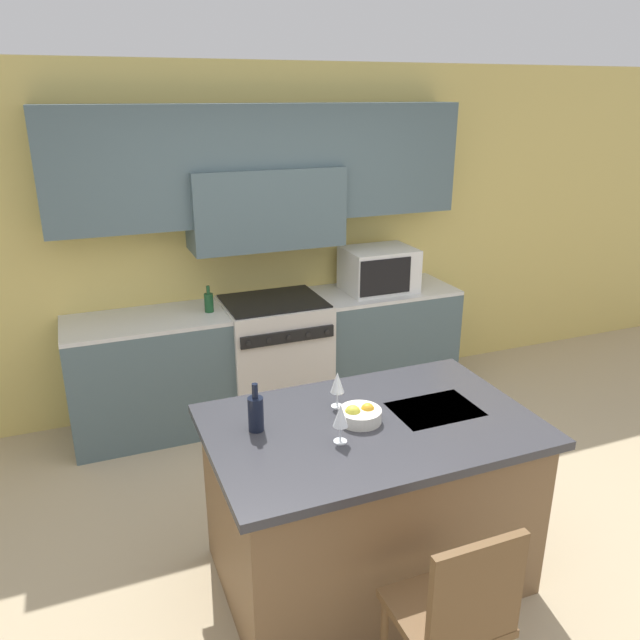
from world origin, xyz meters
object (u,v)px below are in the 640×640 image
(wine_bottle, at_px, (256,413))
(oil_bottle_on_counter, at_px, (209,302))
(wine_glass_far, at_px, (337,383))
(microwave, at_px, (379,269))
(island_chair, at_px, (456,613))
(wine_glass_near, at_px, (341,416))
(fruit_bowl, at_px, (360,415))
(range_stove, at_px, (275,356))

(wine_bottle, height_order, oil_bottle_on_counter, wine_bottle)
(wine_glass_far, bearing_deg, microwave, 57.32)
(island_chair, bearing_deg, microwave, 69.05)
(wine_glass_near, relative_size, fruit_bowl, 0.92)
(range_stove, bearing_deg, wine_bottle, -110.26)
(wine_glass_far, xyz_separation_m, fruit_bowl, (0.04, -0.18, -0.10))
(microwave, relative_size, wine_glass_near, 2.85)
(range_stove, height_order, wine_glass_far, wine_glass_far)
(wine_glass_far, relative_size, fruit_bowl, 0.92)
(wine_glass_near, relative_size, wine_glass_far, 1.00)
(range_stove, relative_size, fruit_bowl, 4.41)
(wine_glass_near, bearing_deg, microwave, 58.98)
(oil_bottle_on_counter, bearing_deg, microwave, 0.81)
(wine_bottle, height_order, wine_glass_near, wine_bottle)
(microwave, height_order, fruit_bowl, microwave)
(wine_glass_near, bearing_deg, fruit_bowl, 40.40)
(wine_bottle, xyz_separation_m, wine_glass_near, (0.33, -0.26, 0.04))
(island_chair, height_order, fruit_bowl, fruit_bowl)
(wine_bottle, bearing_deg, range_stove, 69.74)
(range_stove, distance_m, microwave, 1.11)
(wine_bottle, bearing_deg, wine_glass_far, 8.80)
(wine_glass_far, bearing_deg, island_chair, -88.11)
(range_stove, relative_size, wine_glass_far, 4.77)
(island_chair, relative_size, wine_glass_near, 4.88)
(microwave, bearing_deg, wine_bottle, -130.88)
(island_chair, distance_m, oil_bottle_on_counter, 2.91)
(range_stove, height_order, oil_bottle_on_counter, oil_bottle_on_counter)
(island_chair, bearing_deg, wine_glass_near, 101.71)
(microwave, height_order, oil_bottle_on_counter, microwave)
(island_chair, xyz_separation_m, wine_glass_far, (-0.04, 1.10, 0.51))
(fruit_bowl, bearing_deg, wine_glass_far, 103.25)
(range_stove, relative_size, oil_bottle_on_counter, 4.68)
(island_chair, xyz_separation_m, oil_bottle_on_counter, (-0.33, 2.86, 0.44))
(wine_glass_near, height_order, wine_glass_far, same)
(wine_glass_far, bearing_deg, oil_bottle_on_counter, 99.40)
(wine_bottle, height_order, fruit_bowl, wine_bottle)
(range_stove, relative_size, microwave, 1.67)
(wine_glass_far, bearing_deg, wine_bottle, -171.20)
(oil_bottle_on_counter, bearing_deg, wine_glass_far, -80.60)
(fruit_bowl, xyz_separation_m, oil_bottle_on_counter, (-0.33, 1.94, 0.03))
(wine_bottle, distance_m, wine_glass_near, 0.42)
(island_chair, relative_size, wine_bottle, 3.91)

